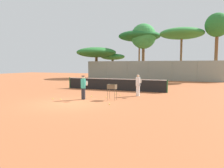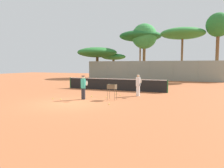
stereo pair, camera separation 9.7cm
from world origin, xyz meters
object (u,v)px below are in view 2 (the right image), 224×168
Objects in this scene: tennis_net at (114,84)px; parked_car at (166,75)px; player_red_cap at (138,85)px; player_white_outfit at (83,87)px; ball_cart at (112,88)px.

parked_car reaches higher than tennis_net.
tennis_net is 2.29× the size of parked_car.
parked_car is at bearing 83.06° from tennis_net.
player_white_outfit is at bearing -83.68° from player_red_cap.
player_red_cap is at bearing 64.67° from ball_cart.
tennis_net is at bearing -170.21° from player_red_cap.
player_white_outfit reaches higher than tennis_net.
player_red_cap is at bearing -41.92° from tennis_net.
tennis_net is 4.06m from player_red_cap.
player_red_cap is 1.55× the size of ball_cart.
player_red_cap is (3.01, -2.71, 0.27)m from tennis_net.
ball_cart is at bearing -63.62° from player_red_cap.
player_red_cap is (2.96, 2.92, -0.01)m from player_white_outfit.
player_white_outfit reaches higher than ball_cart.
tennis_net is at bearing 110.70° from ball_cart.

